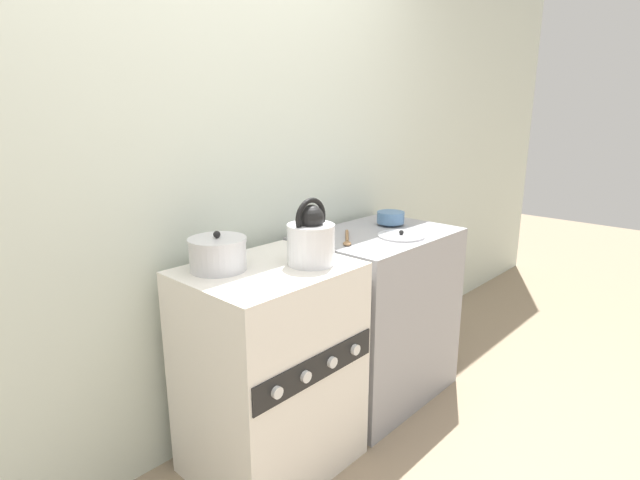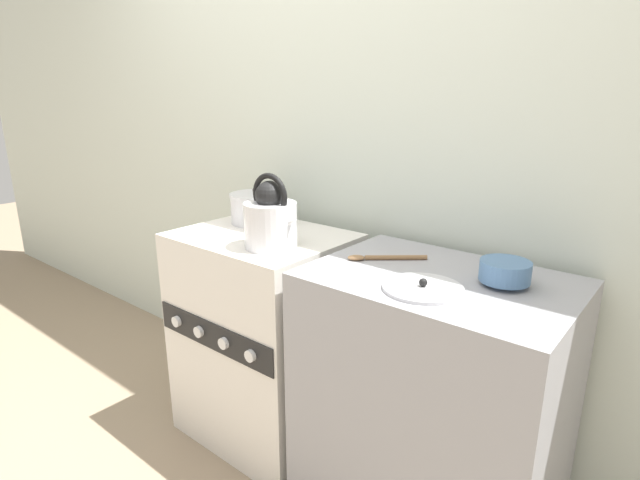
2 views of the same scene
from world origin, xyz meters
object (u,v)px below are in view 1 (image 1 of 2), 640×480
at_px(kettle, 311,239).
at_px(stove, 271,369).
at_px(enamel_bowl, 391,218).
at_px(loose_pot_lid, 401,236).
at_px(cooking_pot, 218,254).

bearing_deg(kettle, stove, 147.65).
bearing_deg(enamel_bowl, loose_pot_lid, -132.58).
distance_m(kettle, cooking_pot, 0.37).
distance_m(stove, cooking_pot, 0.54).
xyz_separation_m(kettle, cooking_pot, (-0.30, 0.21, -0.04)).
bearing_deg(cooking_pot, stove, -38.52).
bearing_deg(enamel_bowl, stove, -175.69).
xyz_separation_m(cooking_pot, loose_pot_lid, (0.91, -0.23, -0.06)).
bearing_deg(stove, enamel_bowl, 4.31).
distance_m(stove, enamel_bowl, 1.05).
xyz_separation_m(stove, cooking_pot, (-0.15, 0.12, 0.51)).
distance_m(kettle, enamel_bowl, 0.80).
distance_m(enamel_bowl, loose_pot_lid, 0.25).
relative_size(cooking_pot, enamel_bowl, 1.55).
height_order(stove, kettle, kettle).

